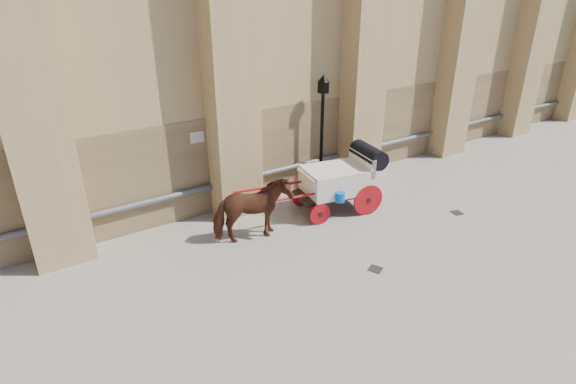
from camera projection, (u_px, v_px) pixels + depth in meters
ground at (334, 252)px, 11.97m from camera, size 90.00×90.00×0.00m
horse at (252, 211)px, 12.20m from camera, size 2.26×1.33×1.79m
carriage at (342, 177)px, 13.89m from camera, size 4.71×2.08×2.00m
street_lamp at (322, 131)px, 14.86m from camera, size 0.37×0.37×3.94m
drain_grate_near at (375, 269)px, 11.23m from camera, size 0.42×0.42×0.01m
drain_grate_far at (457, 213)px, 14.05m from camera, size 0.39×0.39×0.01m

